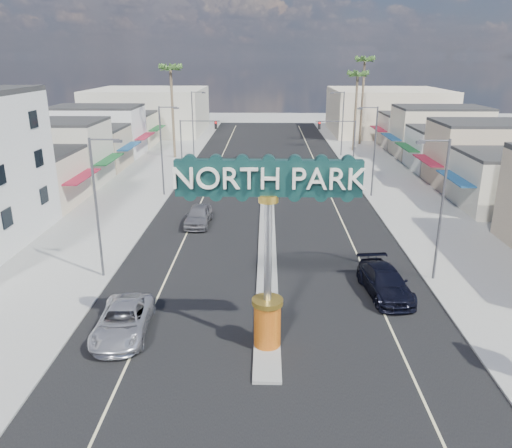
{
  "coord_description": "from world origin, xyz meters",
  "views": [
    {
      "loc": [
        -0.09,
        -19.31,
        13.53
      ],
      "look_at": [
        -0.72,
        9.92,
        3.72
      ],
      "focal_mm": 35.0,
      "sensor_mm": 36.0,
      "label": 1
    }
  ],
  "objects_px": {
    "streetlight_l_near": "(98,202)",
    "suv_right": "(385,282)",
    "palm_right_far": "(365,65)",
    "gateway_sign": "(268,234)",
    "streetlight_l_far": "(194,120)",
    "palm_right_mid": "(358,78)",
    "streetlight_l_mid": "(163,146)",
    "car_parked_left": "(199,215)",
    "suv_left": "(123,321)",
    "palm_left_far": "(171,73)",
    "streetlight_r_near": "(439,204)",
    "car_parked_right": "(317,178)",
    "traffic_signal_left": "(195,134)",
    "streetlight_r_far": "(342,120)",
    "streetlight_r_mid": "(373,147)",
    "traffic_signal_right": "(340,134)"
  },
  "relations": [
    {
      "from": "streetlight_l_far",
      "to": "suv_right",
      "type": "height_order",
      "value": "streetlight_l_far"
    },
    {
      "from": "palm_right_mid",
      "to": "palm_right_far",
      "type": "xyz_separation_m",
      "value": [
        2.0,
        6.0,
        1.78
      ]
    },
    {
      "from": "palm_right_mid",
      "to": "car_parked_left",
      "type": "distance_m",
      "value": 41.16
    },
    {
      "from": "traffic_signal_left",
      "to": "suv_left",
      "type": "relative_size",
      "value": 1.09
    },
    {
      "from": "traffic_signal_right",
      "to": "palm_left_far",
      "type": "xyz_separation_m",
      "value": [
        -22.18,
        6.01,
        7.22
      ]
    },
    {
      "from": "traffic_signal_left",
      "to": "streetlight_l_near",
      "type": "distance_m",
      "value": 34.03
    },
    {
      "from": "streetlight_l_near",
      "to": "palm_right_mid",
      "type": "distance_m",
      "value": 51.92
    },
    {
      "from": "traffic_signal_left",
      "to": "suv_left",
      "type": "xyz_separation_m",
      "value": [
        1.83,
        -40.95,
        -3.51
      ]
    },
    {
      "from": "streetlight_l_far",
      "to": "suv_right",
      "type": "bearing_deg",
      "value": -68.41
    },
    {
      "from": "gateway_sign",
      "to": "suv_left",
      "type": "height_order",
      "value": "gateway_sign"
    },
    {
      "from": "streetlight_r_far",
      "to": "suv_right",
      "type": "xyz_separation_m",
      "value": [
        -3.41,
        -44.11,
        -4.25
      ]
    },
    {
      "from": "streetlight_l_far",
      "to": "palm_left_far",
      "type": "relative_size",
      "value": 0.69
    },
    {
      "from": "suv_left",
      "to": "streetlight_l_mid",
      "type": "bearing_deg",
      "value": 93.22
    },
    {
      "from": "streetlight_r_far",
      "to": "streetlight_r_mid",
      "type": "bearing_deg",
      "value": -90.0
    },
    {
      "from": "streetlight_r_near",
      "to": "car_parked_left",
      "type": "xyz_separation_m",
      "value": [
        -16.24,
        10.71,
        -4.23
      ]
    },
    {
      "from": "streetlight_l_near",
      "to": "streetlight_l_far",
      "type": "bearing_deg",
      "value": 90.0
    },
    {
      "from": "palm_left_far",
      "to": "palm_right_far",
      "type": "height_order",
      "value": "palm_right_far"
    },
    {
      "from": "car_parked_left",
      "to": "palm_right_far",
      "type": "bearing_deg",
      "value": 64.96
    },
    {
      "from": "streetlight_l_near",
      "to": "streetlight_r_near",
      "type": "relative_size",
      "value": 1.0
    },
    {
      "from": "palm_left_far",
      "to": "suv_right",
      "type": "distance_m",
      "value": 47.83
    },
    {
      "from": "suv_right",
      "to": "car_parked_right",
      "type": "distance_m",
      "value": 27.25
    },
    {
      "from": "palm_right_far",
      "to": "gateway_sign",
      "type": "bearing_deg",
      "value": -104.03
    },
    {
      "from": "palm_left_far",
      "to": "suv_right",
      "type": "bearing_deg",
      "value": -64.57
    },
    {
      "from": "traffic_signal_right",
      "to": "suv_right",
      "type": "height_order",
      "value": "traffic_signal_right"
    },
    {
      "from": "car_parked_left",
      "to": "streetlight_l_mid",
      "type": "bearing_deg",
      "value": 118.19
    },
    {
      "from": "traffic_signal_left",
      "to": "palm_left_far",
      "type": "height_order",
      "value": "palm_left_far"
    },
    {
      "from": "suv_left",
      "to": "gateway_sign",
      "type": "bearing_deg",
      "value": -11.55
    },
    {
      "from": "streetlight_l_far",
      "to": "palm_right_mid",
      "type": "distance_m",
      "value": 24.41
    },
    {
      "from": "suv_left",
      "to": "streetlight_l_near",
      "type": "bearing_deg",
      "value": 110.57
    },
    {
      "from": "streetlight_l_near",
      "to": "car_parked_left",
      "type": "bearing_deg",
      "value": 66.64
    },
    {
      "from": "gateway_sign",
      "to": "streetlight_l_mid",
      "type": "distance_m",
      "value": 29.91
    },
    {
      "from": "gateway_sign",
      "to": "streetlight_l_near",
      "type": "height_order",
      "value": "gateway_sign"
    },
    {
      "from": "gateway_sign",
      "to": "streetlight_l_far",
      "type": "relative_size",
      "value": 1.02
    },
    {
      "from": "streetlight_l_near",
      "to": "suv_right",
      "type": "height_order",
      "value": "streetlight_l_near"
    },
    {
      "from": "car_parked_left",
      "to": "traffic_signal_right",
      "type": "bearing_deg",
      "value": 58.93
    },
    {
      "from": "gateway_sign",
      "to": "suv_right",
      "type": "distance_m",
      "value": 10.51
    },
    {
      "from": "suv_left",
      "to": "suv_right",
      "type": "distance_m",
      "value": 15.17
    },
    {
      "from": "traffic_signal_left",
      "to": "palm_left_far",
      "type": "relative_size",
      "value": 0.46
    },
    {
      "from": "streetlight_r_far",
      "to": "palm_right_mid",
      "type": "bearing_deg",
      "value": 57.31
    },
    {
      "from": "palm_right_far",
      "to": "car_parked_right",
      "type": "distance_m",
      "value": 30.82
    },
    {
      "from": "streetlight_l_near",
      "to": "suv_right",
      "type": "xyz_separation_m",
      "value": [
        17.45,
        -2.11,
        -4.25
      ]
    },
    {
      "from": "streetlight_l_far",
      "to": "suv_left",
      "type": "height_order",
      "value": "streetlight_l_far"
    },
    {
      "from": "streetlight_l_mid",
      "to": "streetlight_r_near",
      "type": "bearing_deg",
      "value": -43.79
    },
    {
      "from": "palm_right_mid",
      "to": "suv_left",
      "type": "distance_m",
      "value": 57.58
    },
    {
      "from": "car_parked_left",
      "to": "car_parked_right",
      "type": "relative_size",
      "value": 1.13
    },
    {
      "from": "streetlight_l_far",
      "to": "suv_left",
      "type": "xyz_separation_m",
      "value": [
        3.07,
        -48.95,
        -4.3
      ]
    },
    {
      "from": "streetlight_r_near",
      "to": "palm_right_mid",
      "type": "bearing_deg",
      "value": 86.81
    },
    {
      "from": "streetlight_l_far",
      "to": "streetlight_r_near",
      "type": "height_order",
      "value": "same"
    },
    {
      "from": "suv_left",
      "to": "car_parked_left",
      "type": "relative_size",
      "value": 1.12
    },
    {
      "from": "streetlight_r_far",
      "to": "gateway_sign",
      "type": "bearing_deg",
      "value": -101.78
    }
  ]
}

